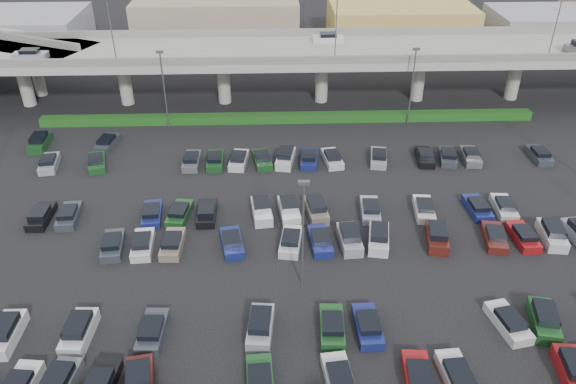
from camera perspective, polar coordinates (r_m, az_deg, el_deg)
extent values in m
plane|color=black|center=(54.91, 0.97, -3.84)|extent=(280.00, 280.00, 0.00)
cube|color=gray|center=(80.45, -0.12, 13.96)|extent=(150.00, 13.00, 1.10)
cube|color=#5D5D58|center=(74.19, 0.04, 13.24)|extent=(150.00, 0.50, 1.00)
cube|color=#5D5D58|center=(86.11, -0.27, 15.91)|extent=(150.00, 0.50, 1.00)
cylinder|color=gray|center=(88.70, -25.17, 10.02)|extent=(1.80, 1.80, 6.70)
cube|color=#5D5D58|center=(87.73, -25.64, 11.91)|extent=(2.60, 9.75, 0.50)
cylinder|color=gray|center=(84.24, -16.25, 10.73)|extent=(1.80, 1.80, 6.70)
cube|color=#5D5D58|center=(83.22, -16.58, 12.74)|extent=(2.60, 9.75, 0.50)
cylinder|color=gray|center=(81.96, -6.55, 11.21)|extent=(1.80, 1.80, 6.70)
cube|color=#5D5D58|center=(80.91, -6.68, 13.30)|extent=(2.60, 9.75, 0.50)
cylinder|color=gray|center=(82.04, 3.44, 11.38)|extent=(1.80, 1.80, 6.70)
cube|color=#5D5D58|center=(80.99, 3.51, 13.47)|extent=(2.60, 9.75, 0.50)
cylinder|color=gray|center=(84.47, 13.13, 11.23)|extent=(1.80, 1.80, 6.70)
cube|color=#5D5D58|center=(83.45, 13.40, 13.24)|extent=(2.60, 9.75, 0.50)
cylinder|color=gray|center=(89.06, 22.03, 10.81)|extent=(1.80, 1.80, 6.70)
cube|color=#5D5D58|center=(88.10, 22.44, 12.70)|extent=(2.60, 9.75, 0.50)
cube|color=gray|center=(83.45, -24.70, 12.47)|extent=(4.40, 1.82, 0.82)
cube|color=black|center=(83.27, -24.80, 12.87)|extent=(2.30, 1.60, 0.50)
cube|color=silver|center=(83.42, 4.08, 15.24)|extent=(4.40, 1.82, 0.82)
cube|color=black|center=(83.24, 4.10, 15.65)|extent=(2.30, 1.60, 0.50)
cylinder|color=#515056|center=(75.81, -17.44, 15.02)|extent=(0.14, 0.14, 8.00)
cylinder|color=#515056|center=(73.73, 4.88, 15.86)|extent=(0.14, 0.14, 8.00)
cylinder|color=#515056|center=(81.81, 25.45, 14.63)|extent=(0.14, 0.14, 8.00)
cylinder|color=gray|center=(91.86, -24.13, 10.96)|extent=(1.60, 1.60, 6.70)
cube|color=#163A11|center=(76.35, 0.05, 7.54)|extent=(66.00, 1.60, 1.10)
cube|color=black|center=(42.90, -22.48, -17.13)|extent=(1.92, 2.79, 0.65)
cube|color=black|center=(42.14, -18.80, -17.90)|extent=(1.86, 2.47, 0.50)
cube|color=black|center=(41.33, -14.98, -17.66)|extent=(2.02, 2.83, 0.65)
cube|color=#19461D|center=(41.01, -2.86, -18.75)|extent=(2.06, 4.49, 0.82)
cube|color=black|center=(40.39, -2.88, -18.41)|extent=(1.72, 2.38, 0.50)
cube|color=silver|center=(41.23, 5.23, -18.50)|extent=(2.29, 4.57, 0.82)
cube|color=black|center=(40.62, 5.30, -18.15)|extent=(1.85, 2.46, 0.50)
cube|color=maroon|center=(42.18, 13.04, -17.93)|extent=(2.20, 4.54, 0.82)
cube|color=black|center=(41.59, 13.22, -17.57)|extent=(1.80, 2.43, 0.50)
cube|color=silver|center=(42.92, 16.77, -17.54)|extent=(2.15, 4.52, 0.82)
cube|color=black|center=(42.33, 16.99, -17.18)|extent=(1.77, 2.41, 0.50)
cube|color=maroon|center=(45.96, 27.00, -16.02)|extent=(2.33, 4.59, 1.05)
cube|color=black|center=(45.40, 27.26, -15.31)|extent=(1.90, 2.77, 0.65)
cube|color=silver|center=(48.68, -26.72, -12.81)|extent=(1.86, 4.42, 1.05)
cube|color=black|center=(48.15, -26.96, -12.10)|extent=(1.63, 2.62, 0.65)
cube|color=silver|center=(46.65, -20.42, -13.25)|extent=(2.04, 4.49, 1.05)
cube|color=black|center=(46.10, -20.62, -12.52)|extent=(1.73, 2.68, 0.65)
cube|color=#2E343C|center=(45.29, -13.60, -13.65)|extent=(2.02, 4.48, 0.82)
cube|color=black|center=(44.72, -13.75, -13.26)|extent=(1.70, 2.37, 0.50)
cube|color=gray|center=(44.26, -2.81, -13.64)|extent=(2.24, 4.55, 1.05)
cube|color=black|center=(43.68, -2.84, -12.89)|extent=(1.84, 2.74, 0.65)
cube|color=#19461D|center=(44.55, 4.49, -13.55)|extent=(2.04, 4.49, 0.82)
cube|color=black|center=(43.97, 4.55, -13.16)|extent=(1.72, 2.38, 0.50)
cube|color=navy|center=(44.91, 8.08, -13.37)|extent=(1.95, 4.45, 0.82)
cube|color=black|center=(44.33, 8.18, -12.98)|extent=(1.67, 2.35, 0.50)
cube|color=silver|center=(47.92, 21.46, -12.27)|extent=(2.65, 4.67, 0.82)
cube|color=black|center=(47.38, 21.70, -11.88)|extent=(2.02, 2.57, 0.50)
cube|color=#19461D|center=(48.96, 24.51, -11.83)|extent=(2.70, 4.68, 1.05)
cube|color=black|center=(48.43, 24.73, -11.12)|extent=(2.11, 2.88, 0.65)
cube|color=#2E343C|center=(54.65, -17.35, -5.21)|extent=(2.28, 4.57, 0.82)
cube|color=black|center=(54.13, -17.50, -4.81)|extent=(1.84, 2.46, 0.50)
cube|color=silver|center=(53.97, -14.52, -5.23)|extent=(2.14, 4.52, 0.82)
cube|color=black|center=(53.44, -14.65, -4.82)|extent=(1.76, 2.41, 0.50)
cube|color=#73685A|center=(53.42, -11.64, -5.23)|extent=(1.97, 4.46, 0.82)
cube|color=black|center=(52.89, -11.74, -4.81)|extent=(1.68, 2.35, 0.50)
cube|color=navy|center=(52.74, -5.72, -5.18)|extent=(2.57, 4.65, 0.82)
cube|color=black|center=(52.21, -5.76, -4.76)|extent=(1.98, 2.55, 0.50)
cube|color=silver|center=(52.63, 0.29, -5.09)|extent=(2.47, 4.63, 0.82)
cube|color=black|center=(52.10, 0.30, -4.66)|extent=(1.94, 2.52, 0.50)
cube|color=navy|center=(52.79, 3.28, -5.02)|extent=(2.18, 4.53, 0.82)
cube|color=black|center=(52.26, 3.32, -4.60)|extent=(1.79, 2.42, 0.50)
cube|color=gray|center=(53.03, 6.26, -4.83)|extent=(2.12, 4.52, 1.05)
cube|color=black|center=(52.54, 6.31, -4.12)|extent=(1.78, 2.71, 0.65)
cube|color=silver|center=(53.47, 9.19, -4.74)|extent=(2.59, 4.66, 1.05)
cube|color=black|center=(52.99, 9.26, -4.03)|extent=(2.05, 2.85, 0.65)
cube|color=#4A1713|center=(54.76, 14.87, -4.52)|extent=(2.48, 4.63, 1.05)
cube|color=black|center=(54.29, 14.98, -3.83)|extent=(1.99, 2.82, 0.65)
cube|color=#4A1713|center=(56.62, 20.21, -4.37)|extent=(2.50, 4.63, 0.82)
cube|color=black|center=(56.13, 20.39, -3.97)|extent=(1.95, 2.53, 0.50)
cube|color=maroon|center=(57.70, 22.75, -4.24)|extent=(2.00, 4.47, 0.82)
cube|color=black|center=(57.21, 22.95, -3.85)|extent=(1.69, 2.36, 0.50)
cube|color=silver|center=(58.82, 25.22, -4.01)|extent=(2.34, 4.59, 1.05)
cube|color=black|center=(58.38, 25.40, -3.36)|extent=(1.91, 2.78, 0.65)
cube|color=black|center=(61.18, -23.77, -2.31)|extent=(1.84, 4.41, 0.82)
cube|color=black|center=(60.70, -23.96, -1.93)|extent=(1.61, 2.31, 0.50)
cube|color=#2E343C|center=(60.20, -21.35, -2.30)|extent=(2.12, 4.51, 0.82)
cube|color=black|center=(59.71, -21.52, -1.91)|extent=(1.76, 2.40, 0.50)
cube|color=navy|center=(57.94, -13.64, -2.24)|extent=(2.23, 4.55, 0.82)
cube|color=black|center=(57.43, -13.75, -1.84)|extent=(1.81, 2.44, 0.50)
cube|color=#19461D|center=(57.43, -10.95, -2.21)|extent=(2.43, 4.61, 0.82)
cube|color=black|center=(56.92, -11.04, -1.80)|extent=(1.91, 2.50, 0.50)
cube|color=black|center=(57.05, -8.22, -2.18)|extent=(1.83, 4.41, 0.82)
cube|color=black|center=(56.54, -8.29, -1.76)|extent=(1.61, 2.31, 0.50)
cube|color=silver|center=(56.62, -2.69, -2.00)|extent=(2.32, 4.58, 1.05)
cube|color=black|center=(56.17, -2.71, -1.30)|extent=(1.90, 2.77, 0.65)
cube|color=silver|center=(56.63, 0.09, -1.94)|extent=(2.30, 4.57, 1.05)
cube|color=black|center=(56.18, 0.10, -1.25)|extent=(1.88, 2.76, 0.65)
cube|color=#73685A|center=(56.78, 2.87, -1.89)|extent=(2.41, 4.61, 1.05)
cube|color=black|center=(56.33, 2.89, -1.20)|extent=(1.94, 2.80, 0.65)
cube|color=gray|center=(57.54, 8.34, -1.86)|extent=(2.15, 4.53, 0.82)
cube|color=black|center=(57.03, 8.42, -1.45)|extent=(1.77, 2.41, 0.50)
cube|color=silver|center=(58.74, 13.63, -1.73)|extent=(2.26, 4.56, 0.82)
cube|color=black|center=(58.25, 13.75, -1.32)|extent=(1.83, 2.45, 0.50)
cube|color=navy|center=(60.42, 18.67, -1.58)|extent=(2.06, 4.49, 0.82)
cube|color=black|center=(59.94, 18.83, -1.19)|extent=(1.73, 2.38, 0.50)
cube|color=silver|center=(61.43, 21.07, -1.51)|extent=(2.15, 4.53, 0.82)
cube|color=black|center=(60.96, 21.25, -1.12)|extent=(1.77, 2.42, 0.50)
cube|color=gray|center=(70.93, -23.07, 2.67)|extent=(2.43, 4.61, 0.82)
cube|color=black|center=(70.49, -23.23, 3.04)|extent=(1.91, 2.50, 0.50)
cube|color=#19461D|center=(69.12, -18.82, 2.82)|extent=(2.81, 4.71, 0.82)
cube|color=black|center=(68.67, -18.95, 3.20)|extent=(2.10, 2.61, 0.50)
cube|color=#505357|center=(66.73, -9.74, 3.10)|extent=(1.87, 4.42, 0.82)
cube|color=black|center=(66.26, -9.81, 3.49)|extent=(1.63, 2.32, 0.50)
cube|color=#19461D|center=(66.40, -7.39, 3.15)|extent=(1.87, 4.42, 0.82)
cube|color=black|center=(65.93, -7.44, 3.55)|extent=(1.63, 2.32, 0.50)
cube|color=silver|center=(66.19, -5.02, 3.21)|extent=(2.35, 4.59, 0.82)
cube|color=black|center=(65.71, -5.05, 3.61)|extent=(1.87, 2.48, 0.50)
cube|color=#19461D|center=(66.08, -2.63, 3.26)|extent=(2.53, 4.64, 0.82)
cube|color=black|center=(65.61, -2.65, 3.66)|extent=(1.96, 2.54, 0.50)
cube|color=silver|center=(66.04, -0.25, 3.39)|extent=(2.61, 4.66, 1.05)
cube|color=black|center=(65.65, -0.25, 4.01)|extent=(2.06, 2.85, 0.65)
cube|color=navy|center=(66.23, 2.14, 3.34)|extent=(2.23, 4.55, 0.82)
cube|color=black|center=(65.75, 2.16, 3.73)|extent=(1.82, 2.44, 0.50)
cube|color=silver|center=(66.47, 4.51, 3.37)|extent=(2.44, 4.62, 0.82)
cube|color=black|center=(66.00, 4.55, 3.76)|extent=(1.92, 2.51, 0.50)
cube|color=gray|center=(67.29, 9.17, 3.41)|extent=(2.51, 4.64, 0.82)
cube|color=black|center=(66.82, 9.25, 3.80)|extent=(1.96, 2.53, 0.50)
cube|color=black|center=(68.54, 13.70, 3.43)|extent=(2.17, 4.53, 0.82)
cube|color=black|center=(68.08, 13.81, 3.82)|extent=(1.78, 2.42, 0.50)
cube|color=#2E343C|center=(69.32, 15.90, 3.43)|extent=(2.56, 4.65, 0.82)
cube|color=black|center=(68.87, 16.02, 3.82)|extent=(1.98, 2.55, 0.50)
cube|color=#505357|center=(70.20, 18.04, 3.43)|extent=(2.19, 4.54, 0.82)
cube|color=black|center=(69.75, 18.18, 3.81)|extent=(1.79, 2.43, 0.50)
cube|color=#2E343C|center=(73.40, 24.13, 3.40)|extent=(1.86, 4.42, 0.82)
cube|color=black|center=(72.97, 24.29, 3.76)|extent=(1.62, 2.31, 0.50)
cube|color=#19461D|center=(76.01, -23.89, 4.53)|extent=(2.02, 4.48, 1.05)
cube|color=black|center=(75.68, -24.02, 5.07)|extent=(1.72, 2.67, 0.65)
cube|color=#2E343C|center=(73.37, -17.88, 4.73)|extent=(2.53, 4.64, 0.82)
cube|color=black|center=(72.93, -17.99, 5.10)|extent=(1.96, 2.54, 0.50)
cylinder|color=#515056|center=(74.88, -12.44, 9.98)|extent=(0.18, 0.18, 10.00)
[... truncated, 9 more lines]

